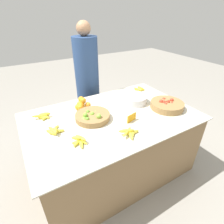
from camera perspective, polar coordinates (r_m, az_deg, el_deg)
ground_plane at (r=2.45m, az=0.00°, el=-17.32°), size 12.00×12.00×0.00m
market_table at (r=2.17m, az=0.00°, el=-10.24°), size 1.85×1.19×0.80m
lime_bowl at (r=1.87m, az=-6.44°, el=-1.41°), size 0.37×0.37×0.10m
tomato_basket at (r=2.17m, az=17.52°, el=2.24°), size 0.39×0.39×0.10m
orange_pile at (r=2.10m, az=-10.00°, el=2.48°), size 0.19×0.18×0.12m
metal_bowl at (r=2.22m, az=7.24°, el=4.26°), size 0.32×0.32×0.09m
price_sign at (r=1.83m, az=6.45°, el=-1.86°), size 0.13×0.04×0.09m
banana_bunch_front_right at (r=1.58m, az=-10.57°, el=-9.11°), size 0.14×0.19×0.06m
banana_bunch_front_center at (r=1.65m, az=5.79°, el=-6.75°), size 0.20×0.15×0.06m
banana_bunch_back_center at (r=1.75m, az=-18.38°, el=-5.87°), size 0.17×0.18×0.06m
banana_bunch_middle_right at (r=2.02m, az=-21.56°, el=-1.29°), size 0.20×0.15×0.06m
banana_bunch_front_left at (r=2.57m, az=8.84°, el=7.33°), size 0.17×0.14×0.05m
vendor_person at (r=2.73m, az=-7.88°, el=8.06°), size 0.35×0.35×1.70m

